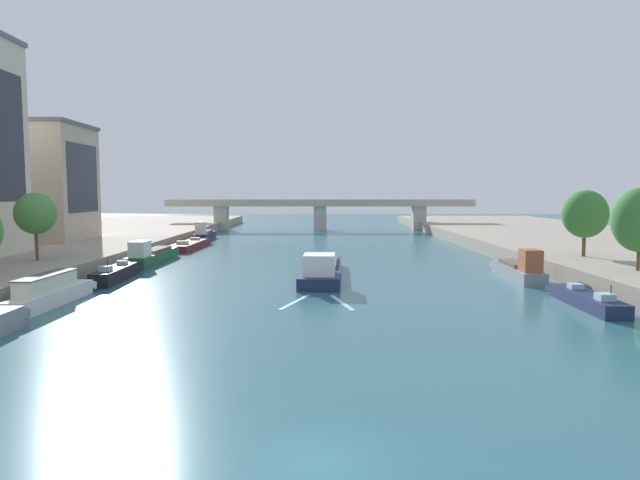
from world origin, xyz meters
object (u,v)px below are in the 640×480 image
Objects in this scene: moored_boat_left_midway at (204,235)px; moored_boat_right_lone at (586,299)px; moored_boat_left_downstream at (50,292)px; moored_boat_left_far at (116,273)px; barge_midriver at (322,269)px; moored_boat_left_second at (190,245)px; moored_boat_left_gap_after at (152,256)px; tree_left_nearest at (35,214)px; bridge_far at (320,210)px; moored_boat_right_second at (519,269)px; tree_right_nearest at (585,214)px; tree_right_far at (640,220)px.

moored_boat_right_lone is at bearing -54.79° from moored_boat_left_midway.
moored_boat_left_downstream is 11.81m from moored_boat_left_far.
moored_boat_left_second is at bearing 124.15° from barge_midriver.
moored_boat_right_lone is (39.54, -24.76, -0.40)m from moored_boat_left_gap_after.
moored_boat_left_gap_after is 0.89× the size of moored_boat_left_second.
tree_left_nearest reaches higher than moored_boat_right_lone.
bridge_far reaches higher than moored_boat_left_downstream.
moored_boat_left_far is 0.95× the size of moored_boat_left_midway.
moored_boat_left_midway reaches higher than moored_boat_right_lone.
moored_boat_right_lone is at bearing -17.31° from moored_boat_left_far.
moored_boat_left_gap_after is at bearing 147.95° from moored_boat_right_lone.
moored_boat_left_gap_after reaches higher than moored_boat_left_second.
moored_boat_right_second is 1.67× the size of tree_right_nearest.
moored_boat_left_downstream is 0.99× the size of moored_boat_right_second.
moored_boat_right_second is at bearing 91.20° from moored_boat_right_lone.
moored_boat_right_second is 1.62× the size of tree_right_far.
moored_boat_left_far is 12.56m from moored_boat_left_gap_after.
moored_boat_left_second is 45.02m from bridge_far.
tree_left_nearest reaches higher than moored_boat_right_second.
moored_boat_left_gap_after reaches higher than moored_boat_left_downstream.
bridge_far is at bearing 90.13° from barge_midriver.
tree_right_nearest reaches higher than moored_boat_right_lone.
moored_boat_left_gap_after is 31.83m from moored_boat_left_midway.
moored_boat_left_downstream is at bearing -89.82° from moored_boat_left_midway.
moored_boat_right_lone is 10.98m from tree_right_far.
moored_boat_left_midway is 44.53m from tree_left_nearest.
tree_right_far is (46.79, -18.66, 5.15)m from moored_boat_left_gap_after.
tree_right_nearest is (0.28, 10.31, 0.08)m from tree_right_far.
moored_boat_left_midway is at bearing 90.18° from moored_boat_left_downstream.
moored_boat_right_second is at bearing 0.24° from tree_left_nearest.
moored_boat_left_far is at bearing -88.27° from moored_boat_left_gap_after.
tree_left_nearest is at bearing 172.80° from tree_right_far.
moored_boat_left_midway reaches higher than moored_boat_left_far.
moored_boat_right_second reaches higher than moored_boat_left_far.
moored_boat_right_second is 1.73× the size of tree_left_nearest.
moored_boat_left_gap_after is at bearing 150.81° from barge_midriver.
moored_boat_right_second is (19.20, -0.40, 0.06)m from barge_midriver.
moored_boat_right_second reaches higher than moored_boat_right_lone.
moored_boat_left_far is at bearing -178.61° from moored_boat_right_second.
bridge_far is (19.52, 40.38, 3.89)m from moored_boat_left_second.
moored_boat_left_downstream is (-20.27, -13.14, 0.12)m from barge_midriver.
moored_boat_left_midway is at bearing 93.14° from moored_boat_left_second.
tree_left_nearest is at bearing -111.39° from bridge_far.
moored_boat_right_second is (38.88, -29.42, 0.40)m from moored_boat_left_second.
moored_boat_left_far is 1.01× the size of moored_boat_right_lone.
barge_midriver reaches higher than moored_boat_left_downstream.
tree_right_nearest is at bearing -67.79° from bridge_far.
moored_boat_left_downstream is 1.09× the size of moored_boat_left_far.
tree_left_nearest is (-46.77, -0.19, 5.43)m from moored_boat_right_second.
moored_boat_left_downstream is at bearing -92.84° from moored_boat_left_far.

